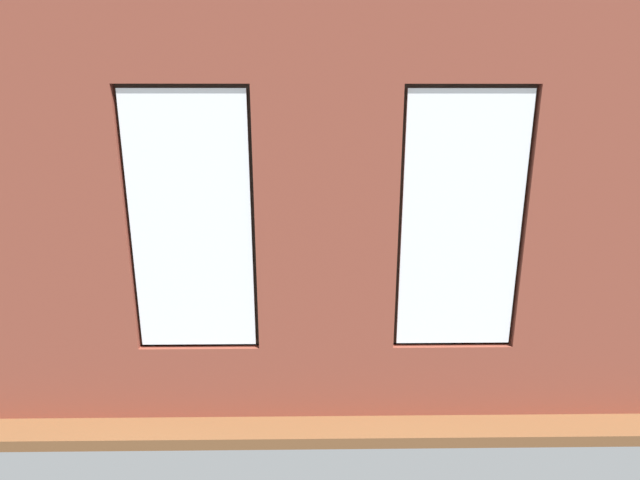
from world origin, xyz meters
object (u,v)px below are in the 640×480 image
at_px(couch_by_window, 292,342).
at_px(tv_flatscreen, 104,235).
at_px(potted_plant_by_left_couch, 469,259).
at_px(cup_ceramic, 285,278).
at_px(potted_plant_corner_far_left, 613,308).
at_px(papasan_chair, 260,237).
at_px(potted_plant_near_tv, 118,272).
at_px(table_plant_small, 342,268).
at_px(remote_gray, 315,278).
at_px(potted_plant_beside_window_right, 135,331).
at_px(remote_silver, 323,281).
at_px(potted_plant_corner_near_left, 483,233).
at_px(media_console, 109,278).
at_px(potted_plant_foreground_right, 159,219).
at_px(potted_plant_between_couches, 436,303).
at_px(couch_left, 537,298).
at_px(coffee_table, 315,283).

height_order(couch_by_window, tv_flatscreen, tv_flatscreen).
bearing_deg(potted_plant_by_left_couch, couch_by_window, 45.51).
xyz_separation_m(cup_ceramic, potted_plant_corner_far_left, (-3.23, 1.61, 0.27)).
relative_size(papasan_chair, potted_plant_near_tv, 0.91).
bearing_deg(table_plant_small, tv_flatscreen, -6.43).
relative_size(papasan_chair, potted_plant_corner_far_left, 0.79).
xyz_separation_m(couch_by_window, potted_plant_by_left_couch, (-2.52, -2.56, 0.03)).
height_order(remote_gray, potted_plant_beside_window_right, potted_plant_beside_window_right).
distance_m(remote_silver, potted_plant_corner_near_left, 3.44).
distance_m(media_console, potted_plant_corner_near_left, 5.90).
bearing_deg(potted_plant_beside_window_right, potted_plant_foreground_right, -77.10).
distance_m(media_console, potted_plant_near_tv, 1.25).
height_order(potted_plant_by_left_couch, potted_plant_beside_window_right, potted_plant_beside_window_right).
bearing_deg(table_plant_small, potted_plant_beside_window_right, 41.49).
bearing_deg(potted_plant_between_couches, potted_plant_corner_near_left, -115.12).
xyz_separation_m(papasan_chair, potted_plant_beside_window_right, (0.81, 3.66, 0.07)).
bearing_deg(papasan_chair, potted_plant_by_left_couch, 162.62).
xyz_separation_m(cup_ceramic, potted_plant_beside_window_right, (1.34, 1.61, 0.06)).
relative_size(couch_left, coffee_table, 1.57).
relative_size(remote_silver, remote_gray, 1.00).
relative_size(couch_by_window, coffee_table, 1.47).
xyz_separation_m(remote_gray, potted_plant_between_couches, (-1.17, 1.57, 0.31)).
height_order(cup_ceramic, remote_gray, cup_ceramic).
height_order(remote_gray, media_console, media_console).
bearing_deg(couch_left, papasan_chair, -127.47).
relative_size(couch_left, potted_plant_near_tv, 1.68).
bearing_deg(potted_plant_foreground_right, couch_by_window, 123.23).
height_order(remote_silver, tv_flatscreen, tv_flatscreen).
relative_size(remote_gray, potted_plant_foreground_right, 0.13).
xyz_separation_m(papasan_chair, potted_plant_corner_near_left, (-3.75, -0.03, 0.05)).
bearing_deg(potted_plant_corner_far_left, potted_plant_corner_near_left, -89.94).
height_order(couch_left, papasan_chair, couch_left).
height_order(remote_silver, potted_plant_beside_window_right, potted_plant_beside_window_right).
bearing_deg(potted_plant_beside_window_right, potted_plant_near_tv, -63.54).
xyz_separation_m(cup_ceramic, media_console, (2.48, -0.60, -0.21)).
height_order(cup_ceramic, table_plant_small, table_plant_small).
distance_m(table_plant_small, remote_gray, 0.39).
height_order(coffee_table, potted_plant_corner_near_left, potted_plant_corner_near_left).
bearing_deg(couch_by_window, potted_plant_by_left_couch, -134.49).
bearing_deg(tv_flatscreen, potted_plant_corner_near_left, -165.40).
bearing_deg(potted_plant_foreground_right, coffee_table, 142.95).
distance_m(cup_ceramic, papasan_chair, 2.12).
xyz_separation_m(remote_silver, tv_flatscreen, (2.97, -0.60, 0.46)).
distance_m(couch_by_window, tv_flatscreen, 3.42).
height_order(cup_ceramic, potted_plant_beside_window_right, potted_plant_beside_window_right).
relative_size(potted_plant_near_tv, potted_plant_beside_window_right, 1.03).
distance_m(remote_silver, papasan_chair, 2.29).
height_order(cup_ceramic, potted_plant_corner_near_left, potted_plant_corner_near_left).
relative_size(couch_left, potted_plant_beside_window_right, 1.73).
xyz_separation_m(remote_gray, media_console, (2.87, -0.49, -0.17)).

